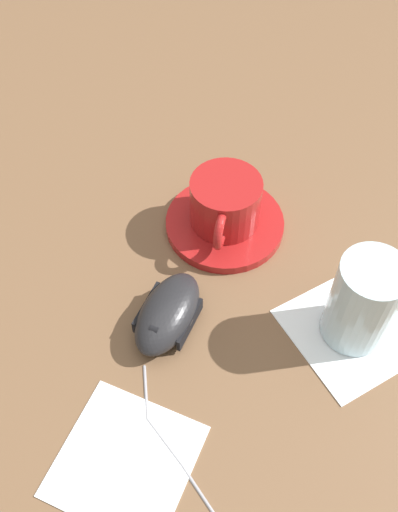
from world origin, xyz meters
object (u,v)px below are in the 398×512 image
object	(u,v)px
saucer	(226,223)
computer_mouse	(168,313)
drinking_glass	(363,302)
coffee_cup	(229,202)

from	to	relation	value
saucer	computer_mouse	distance (m)	0.15
computer_mouse	drinking_glass	size ratio (longest dim) A/B	1.09
saucer	coffee_cup	distance (m)	0.04
saucer	drinking_glass	world-z (taller)	drinking_glass
coffee_cup	computer_mouse	size ratio (longest dim) A/B	0.91
saucer	drinking_glass	xyz separation A→B (m)	(0.16, 0.11, 0.05)
saucer	drinking_glass	size ratio (longest dim) A/B	1.31
saucer	coffee_cup	size ratio (longest dim) A/B	1.31
computer_mouse	drinking_glass	bearing A→B (deg)	79.31
saucer	coffee_cup	xyz separation A→B (m)	(-0.00, 0.00, 0.04)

